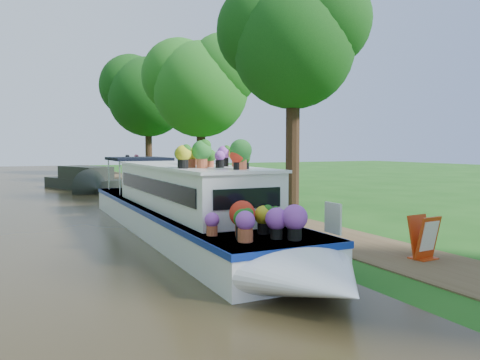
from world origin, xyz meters
name	(u,v)px	position (x,y,z in m)	size (l,w,h in m)	color
ground	(239,223)	(0.00, 0.00, 0.00)	(100.00, 100.00, 0.00)	#174C13
canal_water	(25,239)	(-6.00, 0.00, 0.01)	(10.00, 100.00, 0.02)	black
towpath	(273,220)	(1.20, 0.00, 0.01)	(2.20, 100.00, 0.03)	#4D3B24
plant_boat	(187,205)	(-2.25, -1.62, 0.85)	(2.29, 13.52, 2.31)	white
tree_near_overhang	(292,38)	(3.79, 3.06, 6.60)	(5.52, 5.28, 8.99)	black
tree_near_mid	(200,82)	(4.48, 15.08, 6.44)	(6.90, 6.60, 9.40)	black
tree_near_far	(147,91)	(3.98, 26.09, 7.05)	(7.59, 7.26, 10.30)	black
second_boat	(85,180)	(-2.75, 13.69, 0.52)	(3.85, 7.00, 1.27)	black
sandwich_board	(424,239)	(1.37, -5.96, 0.43)	(0.58, 0.49, 0.89)	#BB360D
pedestrian_pink	(137,167)	(1.44, 19.38, 0.93)	(0.66, 0.43, 1.80)	pink
pedestrian_dark	(128,166)	(1.54, 22.68, 0.89)	(0.84, 0.65, 1.73)	black
verge_plant	(184,204)	(-0.60, 3.42, 0.24)	(0.43, 0.37, 0.48)	#2D5D1B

